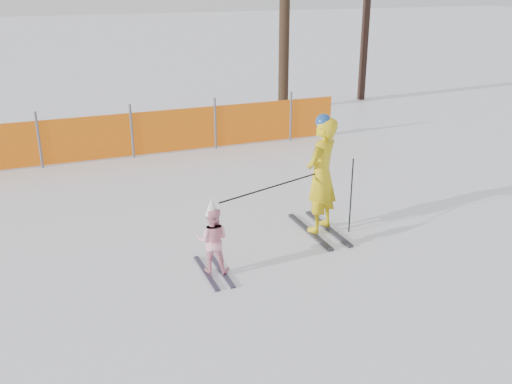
% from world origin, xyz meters
% --- Properties ---
extents(ground, '(120.00, 120.00, 0.00)m').
position_xyz_m(ground, '(0.00, 0.00, 0.00)').
color(ground, white).
rests_on(ground, ground).
extents(adult, '(0.82, 1.48, 1.97)m').
position_xyz_m(adult, '(1.27, 0.87, 0.99)').
color(adult, black).
rests_on(adult, ground).
extents(child, '(0.58, 1.05, 1.14)m').
position_xyz_m(child, '(-0.78, 0.17, 0.52)').
color(child, black).
rests_on(child, ground).
extents(ski_poles, '(2.39, 0.64, 1.26)m').
position_xyz_m(ski_poles, '(0.83, 0.58, 0.87)').
color(ski_poles, black).
rests_on(ski_poles, ground).
extents(tree_trunks, '(3.41, 0.75, 6.68)m').
position_xyz_m(tree_trunks, '(5.62, 9.65, 3.20)').
color(tree_trunks, black).
rests_on(tree_trunks, ground).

